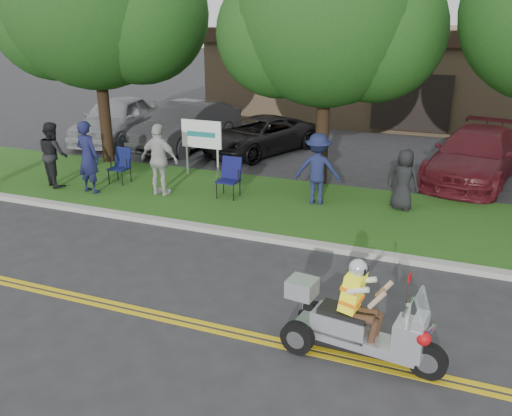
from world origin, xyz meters
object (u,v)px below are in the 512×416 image
at_px(parked_car_far_left, 116,119).
at_px(spectator_adult_left, 88,157).
at_px(spectator_adult_right, 160,160).
at_px(parked_car_mid, 259,135).
at_px(parked_car_left, 188,126).
at_px(parked_car_right, 475,156).
at_px(lawn_chair_a, 121,163).
at_px(spectator_adult_mid, 53,154).
at_px(trike_scooter, 356,324).
at_px(lawn_chair_b, 230,175).

bearing_deg(parked_car_far_left, spectator_adult_left, -69.88).
height_order(spectator_adult_left, spectator_adult_right, spectator_adult_left).
bearing_deg(spectator_adult_left, parked_car_mid, -103.17).
xyz_separation_m(parked_car_left, parked_car_right, (9.67, -0.50, -0.06)).
bearing_deg(parked_car_far_left, parked_car_left, -8.67).
xyz_separation_m(lawn_chair_a, spectator_adult_mid, (-1.52, -0.93, 0.34)).
relative_size(trike_scooter, parked_car_right, 0.46).
xyz_separation_m(spectator_adult_mid, parked_car_mid, (3.78, 5.81, -0.37)).
relative_size(spectator_adult_right, parked_car_mid, 0.42).
bearing_deg(parked_car_far_left, parked_car_right, -11.12).
xyz_separation_m(lawn_chair_a, parked_car_mid, (2.26, 4.88, -0.03)).
height_order(parked_car_left, parked_car_right, parked_car_left).
relative_size(spectator_adult_right, parked_car_left, 0.39).
xyz_separation_m(spectator_adult_right, parked_car_far_left, (-5.07, 5.26, -0.22)).
bearing_deg(parked_car_right, parked_car_mid, -173.82).
xyz_separation_m(spectator_adult_left, parked_car_right, (9.50, 5.27, -0.33)).
height_order(lawn_chair_a, parked_car_right, parked_car_right).
bearing_deg(parked_car_far_left, parked_car_mid, -6.91).
relative_size(lawn_chair_a, spectator_adult_right, 0.52).
height_order(trike_scooter, spectator_adult_right, spectator_adult_right).
bearing_deg(parked_car_right, spectator_adult_right, -136.20).
xyz_separation_m(spectator_adult_left, parked_car_left, (-0.17, 5.77, -0.26)).
height_order(trike_scooter, lawn_chair_a, trike_scooter).
bearing_deg(spectator_adult_mid, spectator_adult_left, -157.42).
relative_size(spectator_adult_left, parked_car_mid, 0.43).
bearing_deg(lawn_chair_b, parked_car_far_left, 144.88).
bearing_deg(lawn_chair_b, spectator_adult_right, -162.49).
bearing_deg(spectator_adult_mid, parked_car_left, -71.90).
distance_m(trike_scooter, parked_car_far_left, 15.29).
relative_size(spectator_adult_left, spectator_adult_right, 1.02).
relative_size(trike_scooter, lawn_chair_b, 2.28).
bearing_deg(trike_scooter, parked_car_left, 135.80).
xyz_separation_m(spectator_adult_mid, parked_car_far_left, (-1.92, 5.61, -0.16)).
relative_size(spectator_adult_mid, parked_car_far_left, 0.36).
bearing_deg(parked_car_mid, trike_scooter, -39.46).
bearing_deg(parked_car_right, trike_scooter, -86.43).
bearing_deg(spectator_adult_mid, lawn_chair_b, -140.10).
bearing_deg(parked_car_right, parked_car_left, -171.17).
relative_size(spectator_adult_right, parked_car_right, 0.37).
bearing_deg(lawn_chair_a, spectator_adult_left, -102.12).
xyz_separation_m(spectator_adult_mid, parked_car_right, (10.78, 5.12, -0.25)).
relative_size(lawn_chair_a, lawn_chair_b, 0.95).
distance_m(lawn_chair_a, spectator_adult_left, 1.19).
bearing_deg(spectator_adult_right, spectator_adult_left, 18.63).
relative_size(lawn_chair_a, spectator_adult_left, 0.50).
distance_m(spectator_adult_left, spectator_adult_mid, 1.29).
relative_size(lawn_chair_b, spectator_adult_mid, 0.58).
height_order(lawn_chair_a, parked_car_left, parked_car_left).
bearing_deg(spectator_adult_mid, spectator_adult_right, -144.34).
distance_m(spectator_adult_right, parked_car_mid, 5.51).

